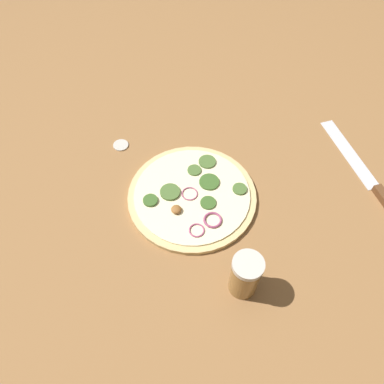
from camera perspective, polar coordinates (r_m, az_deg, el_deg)
name	(u,v)px	position (r m, az deg, el deg)	size (l,w,h in m)	color
ground_plane	(192,197)	(0.88, 0.00, -0.81)	(3.00, 3.00, 0.00)	olive
pizza	(192,195)	(0.88, 0.02, -0.52)	(0.30, 0.30, 0.03)	#D6B77A
knife	(377,189)	(0.99, 26.36, 0.39)	(0.04, 0.37, 0.02)	silver
spice_jar	(245,275)	(0.74, 8.11, -12.47)	(0.06, 0.06, 0.11)	olive
loose_cap	(121,145)	(1.00, -10.81, 7.10)	(0.04, 0.04, 0.01)	beige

